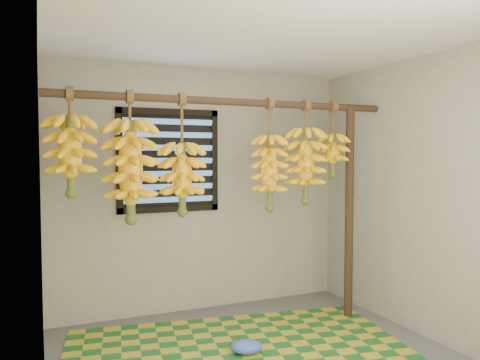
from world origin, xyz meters
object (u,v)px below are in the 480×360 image
banana_bunch_a (71,156)px  banana_bunch_d (270,172)px  banana_bunch_e (306,166)px  plastic_bag (246,347)px  banana_bunch_c (182,179)px  banana_bunch_f (333,155)px  support_post (349,213)px  banana_bunch_b (130,171)px

banana_bunch_a → banana_bunch_d: size_ratio=0.81×
banana_bunch_a → banana_bunch_e: size_ratio=0.86×
plastic_bag → banana_bunch_c: 1.42m
banana_bunch_c → banana_bunch_f: (1.45, 0.00, 0.19)m
banana_bunch_d → banana_bunch_c: bearing=-180.0°
support_post → banana_bunch_a: size_ratio=2.51×
support_post → banana_bunch_c: banana_bunch_c is taller
banana_bunch_d → support_post: bearing=-0.0°
banana_bunch_f → banana_bunch_c: bearing=180.0°
plastic_bag → banana_bunch_a: (-1.24, 0.40, 1.49)m
banana_bunch_b → banana_bunch_d: bearing=0.0°
banana_bunch_f → plastic_bag: bearing=-159.2°
banana_bunch_c → banana_bunch_a: bearing=180.0°
support_post → banana_bunch_e: (-0.49, 0.00, 0.46)m
banana_bunch_c → support_post: bearing=0.0°
banana_bunch_a → banana_bunch_e: (2.01, 0.00, -0.09)m
banana_bunch_c → banana_bunch_d: (0.79, 0.00, 0.04)m
plastic_bag → banana_bunch_e: bearing=27.6°
support_post → banana_bunch_c: size_ratio=2.04×
banana_bunch_c → banana_bunch_b: bearing=180.0°
plastic_bag → banana_bunch_c: banana_bunch_c is taller
banana_bunch_f → banana_bunch_a: bearing=180.0°
plastic_bag → banana_bunch_f: bearing=20.8°
banana_bunch_d → banana_bunch_e: same height
banana_bunch_b → banana_bunch_e: (1.57, 0.00, 0.03)m
support_post → banana_bunch_f: (-0.20, 0.00, 0.55)m
banana_bunch_a → banana_bunch_b: 0.45m
banana_bunch_e → banana_bunch_f: bearing=0.0°
banana_bunch_e → banana_bunch_c: bearing=180.0°
plastic_bag → banana_bunch_f: size_ratio=0.36×
plastic_bag → banana_bunch_a: 1.98m
banana_bunch_e → banana_bunch_f: 0.31m
banana_bunch_d → banana_bunch_f: same height
banana_bunch_c → banana_bunch_f: same height
banana_bunch_b → banana_bunch_d: same height
support_post → banana_bunch_c: bearing=180.0°
plastic_bag → banana_bunch_c: (-0.39, 0.40, 1.30)m
banana_bunch_d → banana_bunch_a: bearing=-180.0°
banana_bunch_d → banana_bunch_e: 0.37m
plastic_bag → banana_bunch_f: banana_bunch_f is taller
banana_bunch_b → banana_bunch_d: size_ratio=1.03×
banana_bunch_b → banana_bunch_f: size_ratio=1.44×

